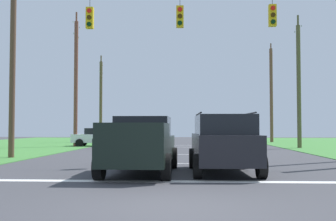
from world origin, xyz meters
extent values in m
plane|color=#3D3D42|center=(0.00, 0.00, 0.00)|extent=(120.00, 120.00, 0.00)
cube|color=white|center=(0.00, 3.78, 0.00)|extent=(14.23, 0.45, 0.01)
cube|color=white|center=(0.00, 9.78, 0.00)|extent=(2.50, 0.15, 0.01)
cube|color=white|center=(0.00, 15.81, 0.00)|extent=(2.50, 0.15, 0.01)
cube|color=white|center=(0.00, 24.86, 0.00)|extent=(2.50, 0.15, 0.01)
cube|color=white|center=(0.00, 28.31, 0.00)|extent=(2.50, 0.15, 0.01)
cylinder|color=black|center=(-3.99, 9.68, 7.17)|extent=(0.02, 0.02, 0.53)
cube|color=yellow|center=(-3.99, 9.68, 6.43)|extent=(0.32, 0.24, 0.95)
cylinder|color=red|center=(-3.99, 9.54, 6.72)|extent=(0.20, 0.04, 0.20)
cylinder|color=#352203|center=(-3.99, 9.54, 6.42)|extent=(0.20, 0.04, 0.20)
cylinder|color=black|center=(-3.99, 9.54, 6.12)|extent=(0.20, 0.04, 0.20)
cylinder|color=black|center=(0.01, 9.68, 7.17)|extent=(0.02, 0.02, 0.53)
cube|color=yellow|center=(0.01, 9.68, 6.43)|extent=(0.32, 0.24, 0.95)
cylinder|color=red|center=(0.01, 9.54, 6.72)|extent=(0.20, 0.04, 0.20)
cylinder|color=#352203|center=(0.01, 9.54, 6.42)|extent=(0.20, 0.04, 0.20)
cylinder|color=black|center=(0.01, 9.54, 6.12)|extent=(0.20, 0.04, 0.20)
cube|color=yellow|center=(4.03, 9.68, 6.43)|extent=(0.32, 0.24, 0.95)
cylinder|color=red|center=(4.03, 9.54, 6.72)|extent=(0.20, 0.04, 0.20)
cylinder|color=#352203|center=(4.03, 9.54, 6.42)|extent=(0.20, 0.04, 0.20)
cylinder|color=black|center=(4.03, 9.54, 6.12)|extent=(0.20, 0.04, 0.20)
cube|color=black|center=(-1.24, 5.79, 0.82)|extent=(2.10, 5.44, 0.85)
cube|color=black|center=(-1.23, 6.44, 1.60)|extent=(1.88, 1.93, 0.70)
cube|color=black|center=(-2.20, 4.46, 1.48)|extent=(0.14, 2.38, 0.45)
cube|color=black|center=(-0.32, 4.43, 1.48)|extent=(0.14, 2.38, 0.45)
cube|color=black|center=(-1.29, 3.14, 1.48)|extent=(1.96, 0.14, 0.45)
cylinder|color=black|center=(-2.21, 7.65, 0.40)|extent=(0.29, 0.81, 0.80)
cylinder|color=black|center=(-0.21, 7.61, 0.40)|extent=(0.29, 0.81, 0.80)
cylinder|color=black|center=(-2.27, 3.98, 0.40)|extent=(0.29, 0.81, 0.80)
cylinder|color=black|center=(-0.27, 3.94, 0.40)|extent=(0.29, 0.81, 0.80)
cube|color=black|center=(1.57, 6.12, 0.85)|extent=(2.12, 4.87, 0.95)
cube|color=black|center=(1.58, 5.97, 1.66)|extent=(1.91, 3.26, 0.65)
cylinder|color=black|center=(0.73, 5.94, 2.03)|extent=(0.15, 2.72, 0.05)
cylinder|color=black|center=(2.43, 6.00, 2.03)|extent=(0.15, 2.72, 0.05)
cylinder|color=black|center=(0.54, 7.72, 0.38)|extent=(0.29, 0.77, 0.76)
cylinder|color=black|center=(2.49, 7.79, 0.38)|extent=(0.29, 0.77, 0.76)
cylinder|color=black|center=(0.65, 4.46, 0.38)|extent=(0.29, 0.77, 0.76)
cylinder|color=black|center=(2.60, 4.53, 0.38)|extent=(0.29, 0.77, 0.76)
cube|color=silver|center=(-7.17, 25.95, 0.67)|extent=(4.41, 2.08, 0.70)
cube|color=black|center=(-7.17, 25.95, 1.27)|extent=(2.20, 1.76, 0.50)
cylinder|color=black|center=(-8.52, 24.96, 0.32)|extent=(0.65, 0.26, 0.64)
cylinder|color=black|center=(-8.64, 26.76, 0.32)|extent=(0.65, 0.26, 0.64)
cylinder|color=black|center=(-5.69, 25.15, 0.32)|extent=(0.65, 0.26, 0.64)
cylinder|color=black|center=(-5.81, 26.95, 0.32)|extent=(0.65, 0.26, 0.64)
cylinder|color=brown|center=(8.78, 23.51, 4.70)|extent=(0.32, 0.32, 9.41)
cube|color=brown|center=(8.78, 23.51, 9.01)|extent=(0.12, 0.12, 2.37)
cylinder|color=#B2B7BC|center=(8.78, 24.46, 9.13)|extent=(0.08, 0.08, 0.12)
cylinder|color=#B2B7BC|center=(8.78, 22.56, 9.13)|extent=(0.08, 0.08, 0.12)
cylinder|color=brown|center=(9.24, 36.28, 5.04)|extent=(0.34, 0.34, 10.07)
cube|color=brown|center=(9.24, 36.28, 9.67)|extent=(0.12, 0.12, 1.93)
cylinder|color=#B2B7BC|center=(9.24, 37.06, 9.79)|extent=(0.08, 0.08, 0.12)
cylinder|color=#B2B7BC|center=(9.24, 35.51, 9.79)|extent=(0.08, 0.08, 0.12)
cylinder|color=brown|center=(-8.74, 12.59, 4.69)|extent=(0.30, 0.30, 9.38)
cylinder|color=brown|center=(-8.90, 25.12, 5.19)|extent=(0.32, 0.32, 10.37)
cube|color=brown|center=(-8.90, 25.12, 9.97)|extent=(0.12, 0.12, 2.33)
cylinder|color=#B2B7BC|center=(-8.90, 26.06, 10.09)|extent=(0.08, 0.08, 0.12)
cylinder|color=#B2B7BC|center=(-8.90, 24.19, 10.09)|extent=(0.08, 0.08, 0.12)
cube|color=brown|center=(-8.90, 25.12, 9.07)|extent=(0.12, 0.12, 1.90)
cylinder|color=#B2B7BC|center=(-8.90, 25.88, 9.19)|extent=(0.08, 0.08, 0.12)
cylinder|color=#B2B7BC|center=(-8.90, 24.36, 9.19)|extent=(0.08, 0.08, 0.12)
cylinder|color=brown|center=(-9.11, 35.71, 4.36)|extent=(0.32, 0.32, 8.73)
cube|color=brown|center=(-9.11, 35.71, 8.33)|extent=(0.12, 0.12, 2.13)
cylinder|color=#B2B7BC|center=(-9.11, 36.56, 8.45)|extent=(0.08, 0.08, 0.12)
cylinder|color=#B2B7BC|center=(-9.11, 34.86, 8.45)|extent=(0.08, 0.08, 0.12)
cube|color=brown|center=(-9.11, 35.71, 7.43)|extent=(0.12, 0.12, 2.07)
cylinder|color=#B2B7BC|center=(-9.11, 36.54, 7.55)|extent=(0.08, 0.08, 0.12)
cylinder|color=#B2B7BC|center=(-9.11, 34.88, 7.55)|extent=(0.08, 0.08, 0.12)
camera|label=1|loc=(0.40, -8.19, 1.56)|focal=44.00mm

